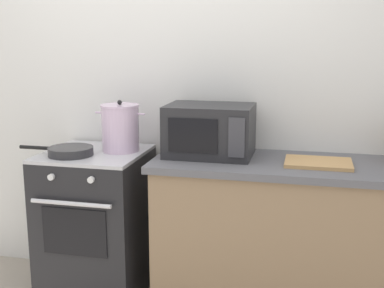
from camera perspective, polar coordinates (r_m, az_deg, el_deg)
name	(u,v)px	position (r m, az deg, el deg)	size (l,w,h in m)	color
back_wall	(211,94)	(3.22, 2.15, 5.68)	(4.40, 0.10, 2.50)	silver
lower_cabinet_right	(300,244)	(3.02, 12.13, -10.96)	(1.64, 0.56, 0.88)	#8C7051
countertop_right	(304,166)	(2.87, 12.53, -2.48)	(1.70, 0.60, 0.04)	#59595E
stove	(97,223)	(3.25, -10.73, -8.81)	(0.60, 0.64, 0.92)	black
stock_pot	(120,128)	(3.10, -8.11, 1.83)	(0.32, 0.23, 0.31)	silver
frying_pan	(70,151)	(3.06, -13.66, -0.79)	(0.46, 0.26, 0.05)	#28282B
microwave	(210,130)	(2.95, 2.03, 1.56)	(0.50, 0.37, 0.30)	#232326
cutting_board	(318,163)	(2.85, 14.09, -2.07)	(0.36, 0.26, 0.02)	tan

